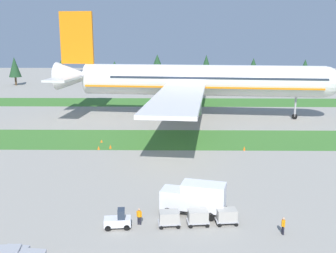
# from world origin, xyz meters

# --- Properties ---
(grass_strip_near) EXTENTS (320.00, 14.26, 0.01)m
(grass_strip_near) POSITION_xyz_m (0.00, 44.12, 0.00)
(grass_strip_near) COLOR #3D752D
(grass_strip_near) RESTS_ON ground
(grass_strip_far) EXTENTS (320.00, 14.26, 0.01)m
(grass_strip_far) POSITION_xyz_m (0.00, 84.65, 0.00)
(grass_strip_far) COLOR #3D752D
(grass_strip_far) RESTS_ON ground
(airliner) EXTENTS (64.08, 79.15, 23.62)m
(airliner) POSITION_xyz_m (10.22, 64.58, 8.47)
(airliner) COLOR silver
(airliner) RESTS_ON ground
(baggage_tug) EXTENTS (2.72, 1.56, 1.97)m
(baggage_tug) POSITION_xyz_m (0.30, 9.83, 0.81)
(baggage_tug) COLOR silver
(baggage_tug) RESTS_ON ground
(cargo_dolly_lead) EXTENTS (2.34, 1.71, 1.55)m
(cargo_dolly_lead) POSITION_xyz_m (5.30, 10.33, 0.92)
(cargo_dolly_lead) COLOR #A3A3A8
(cargo_dolly_lead) RESTS_ON ground
(cargo_dolly_second) EXTENTS (2.34, 1.71, 1.55)m
(cargo_dolly_second) POSITION_xyz_m (8.19, 10.63, 0.92)
(cargo_dolly_second) COLOR #A3A3A8
(cargo_dolly_second) RESTS_ON ground
(cargo_dolly_third) EXTENTS (2.34, 1.71, 1.55)m
(cargo_dolly_third) POSITION_xyz_m (11.07, 10.92, 0.92)
(cargo_dolly_third) COLOR #A3A3A8
(cargo_dolly_third) RESTS_ON ground
(catering_truck) EXTENTS (7.31, 3.96, 3.58)m
(catering_truck) POSITION_xyz_m (7.96, 12.92, 1.95)
(catering_truck) COLOR silver
(catering_truck) RESTS_ON ground
(ground_crew_marshaller) EXTENTS (0.36, 0.56, 1.74)m
(ground_crew_marshaller) POSITION_xyz_m (16.16, 8.77, 0.95)
(ground_crew_marshaller) COLOR black
(ground_crew_marshaller) RESTS_ON ground
(ground_crew_loader) EXTENTS (0.54, 0.36, 1.74)m
(ground_crew_loader) POSITION_xyz_m (2.31, 10.61, 0.95)
(ground_crew_loader) COLOR black
(ground_crew_loader) RESTS_ON ground
(taxiway_marker_0) EXTENTS (0.44, 0.44, 0.67)m
(taxiway_marker_0) POSITION_xyz_m (-4.81, 38.05, 0.33)
(taxiway_marker_0) COLOR orange
(taxiway_marker_0) RESTS_ON ground
(taxiway_marker_1) EXTENTS (0.44, 0.44, 0.60)m
(taxiway_marker_1) POSITION_xyz_m (-6.65, 37.33, 0.30)
(taxiway_marker_1) COLOR orange
(taxiway_marker_1) RESTS_ON ground
(taxiway_marker_2) EXTENTS (0.44, 0.44, 0.48)m
(taxiway_marker_2) POSITION_xyz_m (-6.96, 41.87, 0.24)
(taxiway_marker_2) COLOR orange
(taxiway_marker_2) RESTS_ON ground
(taxiway_marker_3) EXTENTS (0.44, 0.44, 0.67)m
(taxiway_marker_3) POSITION_xyz_m (17.35, 37.18, 0.33)
(taxiway_marker_3) COLOR orange
(taxiway_marker_3) RESTS_ON ground
(distant_tree_line) EXTENTS (146.68, 9.55, 11.36)m
(distant_tree_line) POSITION_xyz_m (5.63, 124.06, 6.70)
(distant_tree_line) COLOR #4C3823
(distant_tree_line) RESTS_ON ground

